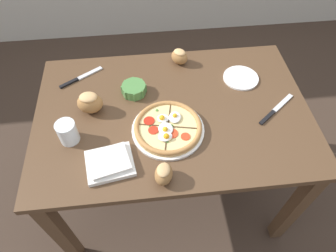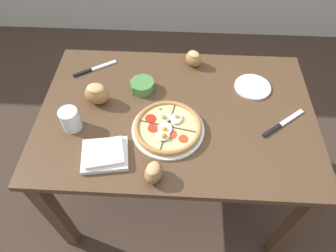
# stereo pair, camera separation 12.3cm
# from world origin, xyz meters

# --- Properties ---
(ground_plane) EXTENTS (12.00, 12.00, 0.00)m
(ground_plane) POSITION_xyz_m (0.00, 0.00, 0.00)
(ground_plane) COLOR #3D2D23
(dining_table) EXTENTS (1.21, 0.80, 0.74)m
(dining_table) POSITION_xyz_m (0.00, 0.00, 0.63)
(dining_table) COLOR #513823
(dining_table) RESTS_ON ground_plane
(pizza) EXTENTS (0.30, 0.30, 0.05)m
(pizza) POSITION_xyz_m (-0.03, -0.11, 0.76)
(pizza) COLOR white
(pizza) RESTS_ON dining_table
(ramekin_bowl) EXTENTS (0.12, 0.12, 0.05)m
(ramekin_bowl) POSITION_xyz_m (-0.17, 0.13, 0.77)
(ramekin_bowl) COLOR #4C8442
(ramekin_bowl) RESTS_ON dining_table
(napkin_folded) EXTENTS (0.20, 0.18, 0.04)m
(napkin_folded) POSITION_xyz_m (-0.27, -0.25, 0.76)
(napkin_folded) COLOR silver
(napkin_folded) RESTS_ON dining_table
(bread_piece_near) EXTENTS (0.12, 0.09, 0.10)m
(bread_piece_near) POSITION_xyz_m (-0.36, 0.04, 0.79)
(bread_piece_near) COLOR #A3703D
(bread_piece_near) RESTS_ON dining_table
(bread_piece_mid) EXTENTS (0.11, 0.11, 0.08)m
(bread_piece_mid) POSITION_xyz_m (0.07, 0.31, 0.78)
(bread_piece_mid) COLOR #A3703D
(bread_piece_mid) RESTS_ON dining_table
(bread_piece_far) EXTENTS (0.09, 0.10, 0.08)m
(bread_piece_far) POSITION_xyz_m (-0.07, -0.33, 0.78)
(bread_piece_far) COLOR olive
(bread_piece_far) RESTS_ON dining_table
(knife_main) EXTENTS (0.20, 0.16, 0.01)m
(knife_main) POSITION_xyz_m (0.45, -0.05, 0.75)
(knife_main) COLOR silver
(knife_main) RESTS_ON dining_table
(knife_spare) EXTENTS (0.20, 0.14, 0.01)m
(knife_spare) POSITION_xyz_m (-0.42, 0.25, 0.75)
(knife_spare) COLOR silver
(knife_spare) RESTS_ON dining_table
(water_glass) EXTENTS (0.08, 0.08, 0.10)m
(water_glass) POSITION_xyz_m (-0.44, -0.11, 0.78)
(water_glass) COLOR white
(water_glass) RESTS_ON dining_table
(side_saucer) EXTENTS (0.17, 0.17, 0.01)m
(side_saucer) POSITION_xyz_m (0.35, 0.17, 0.75)
(side_saucer) COLOR white
(side_saucer) RESTS_ON dining_table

